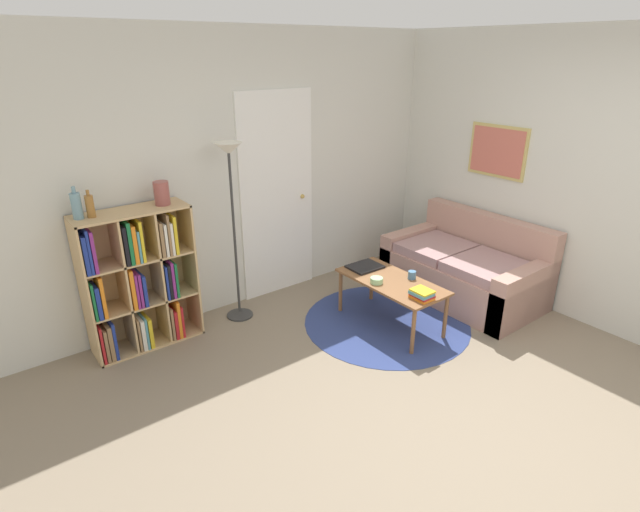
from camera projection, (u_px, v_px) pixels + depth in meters
The scene contains 15 objects.
ground_plane at pixel (468, 429), 3.40m from camera, with size 14.00×14.00×0.00m, color gray.
wall_back at pixel (260, 172), 4.83m from camera, with size 7.09×0.11×2.60m.
wall_right at pixel (505, 166), 5.01m from camera, with size 0.08×5.60×2.60m.
rug at pixel (386, 322), 4.72m from camera, with size 1.55×1.55×0.01m.
bookshelf at pixel (137, 281), 4.17m from camera, with size 0.90×0.34×1.21m.
floor_lamp at pixel (231, 181), 4.33m from camera, with size 0.25×0.25×1.66m.
couch at pixel (467, 270), 5.17m from camera, with size 0.89×1.54×0.82m.
coffee_table at pixel (391, 285), 4.55m from camera, with size 0.49×1.03×0.45m.
laptop at pixel (365, 267), 4.79m from camera, with size 0.31×0.25×0.02m.
bowl at pixel (377, 280), 4.47m from camera, with size 0.11×0.11×0.05m.
book_stack_on_table at pixel (422, 294), 4.18m from camera, with size 0.15×0.18×0.08m.
cup at pixel (412, 275), 4.54m from camera, with size 0.07×0.07×0.07m.
bottle_left at pixel (76, 206), 3.72m from camera, with size 0.07×0.07×0.25m.
bottle_middle at pixel (90, 206), 3.76m from camera, with size 0.06×0.06×0.21m.
vase_on_shelf at pixel (162, 193), 4.06m from camera, with size 0.12×0.12×0.19m.
Camera 1 is at (-2.44, -1.52, 2.39)m, focal length 28.00 mm.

